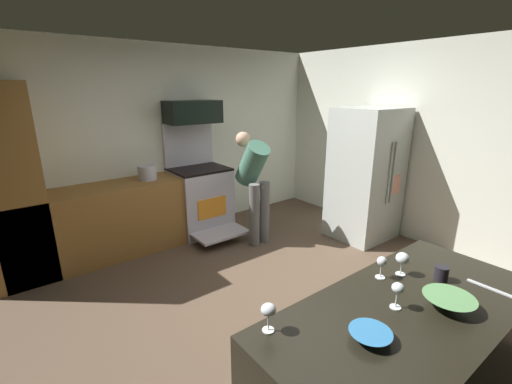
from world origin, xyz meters
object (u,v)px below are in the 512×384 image
object	(u,v)px
microwave	(193,112)
stock_pot	(147,172)
refrigerator	(366,174)
person_cook	(254,180)
wine_glass_far	(269,311)
wine_glass_extra	(402,259)
mug_coffee	(441,274)
mixing_bowl_large	(448,302)
wine_glass_mid	(382,263)
wine_glass_near	(398,290)
oven_range	(200,198)
mixing_bowl_small	(370,336)

from	to	relation	value
microwave	stock_pot	world-z (taller)	microwave
refrigerator	person_cook	world-z (taller)	refrigerator
wine_glass_far	wine_glass_extra	world-z (taller)	same
mug_coffee	stock_pot	xyz separation A→B (m)	(-0.53, 3.46, 0.05)
mixing_bowl_large	wine_glass_mid	bearing A→B (deg)	92.84
wine_glass_far	mixing_bowl_large	bearing A→B (deg)	-26.95
refrigerator	wine_glass_mid	xyz separation A→B (m)	(-2.22, -1.67, 0.11)
refrigerator	wine_glass_extra	xyz separation A→B (m)	(-2.08, -1.73, 0.11)
refrigerator	wine_glass_near	world-z (taller)	refrigerator
oven_range	mixing_bowl_large	world-z (taller)	oven_range
microwave	person_cook	xyz separation A→B (m)	(0.41, -0.83, -0.85)
oven_range	refrigerator	distance (m)	2.35
wine_glass_extra	microwave	bearing A→B (deg)	84.21
mixing_bowl_large	wine_glass_far	xyz separation A→B (m)	(-0.88, 0.45, 0.08)
microwave	refrigerator	size ratio (longest dim) A/B	0.41
wine_glass_near	stock_pot	xyz separation A→B (m)	(-0.06, 3.44, -0.02)
person_cook	wine_glass_extra	world-z (taller)	person_cook
oven_range	wine_glass_mid	distance (m)	3.27
wine_glass_extra	wine_glass_mid	bearing A→B (deg)	157.49
mixing_bowl_small	mug_coffee	distance (m)	0.79
refrigerator	wine_glass_far	bearing A→B (deg)	-152.21
wine_glass_near	wine_glass_extra	distance (m)	0.38
wine_glass_near	wine_glass_far	bearing A→B (deg)	157.15
wine_glass_extra	mug_coffee	xyz separation A→B (m)	(0.13, -0.19, -0.06)
wine_glass_near	mug_coffee	bearing A→B (deg)	-2.03
wine_glass_near	stock_pot	size ratio (longest dim) A/B	0.63
refrigerator	oven_range	bearing A→B (deg)	138.75
wine_glass_near	wine_glass_mid	bearing A→B (deg)	48.00
mug_coffee	wine_glass_mid	bearing A→B (deg)	137.74
oven_range	refrigerator	world-z (taller)	refrigerator
oven_range	wine_glass_near	size ratio (longest dim) A/B	10.46
refrigerator	stock_pot	size ratio (longest dim) A/B	7.59
person_cook	stock_pot	world-z (taller)	person_cook
mixing_bowl_large	stock_pot	bearing A→B (deg)	94.42
mixing_bowl_small	wine_glass_near	distance (m)	0.34
oven_range	person_cook	world-z (taller)	oven_range
wine_glass_mid	wine_glass_extra	xyz separation A→B (m)	(0.14, -0.06, 0.01)
mixing_bowl_large	wine_glass_near	xyz separation A→B (m)	(-0.22, 0.17, 0.08)
oven_range	mixing_bowl_small	size ratio (longest dim) A/B	7.78
mug_coffee	wine_glass_far	bearing A→B (deg)	165.41
mug_coffee	stock_pot	distance (m)	3.50
wine_glass_extra	mug_coffee	distance (m)	0.24
refrigerator	wine_glass_mid	world-z (taller)	refrigerator
wine_glass_extra	mixing_bowl_small	bearing A→B (deg)	-160.66
mixing_bowl_large	mug_coffee	world-z (taller)	mug_coffee
mixing_bowl_large	stock_pot	size ratio (longest dim) A/B	1.13
wine_glass_near	person_cook	bearing A→B (deg)	67.84
wine_glass_near	wine_glass_mid	distance (m)	0.30
refrigerator	wine_glass_near	distance (m)	3.08
wine_glass_far	stock_pot	distance (m)	3.22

